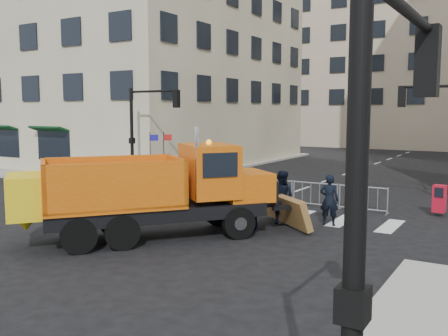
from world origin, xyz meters
The scene contains 13 objects.
ground centered at (0.00, 0.00, 0.00)m, with size 120.00×120.00×0.00m, color black.
sidewalk_back centered at (0.00, 8.50, 0.07)m, with size 64.00×5.00×0.15m, color gray.
building_left centered at (-20.00, 20.00, 13.00)m, with size 24.00×22.00×26.00m, color tan.
building_far centered at (0.00, 52.00, 12.00)m, with size 30.00×18.00×24.00m, color tan.
traffic_light_left centered at (-8.00, 7.50, 2.70)m, with size 0.18×0.18×5.40m, color black.
traffic_light_near centered at (9.00, -9.00, 2.70)m, with size 0.18×0.18×5.40m, color black.
crowd_barriers centered at (-0.75, 7.60, 0.55)m, with size 12.60×0.60×1.10m, color #9EA0A5, non-canonical shape.
plow_truck centered at (-0.27, -0.43, 1.64)m, with size 7.92×9.01×3.70m.
cop_a centered at (4.13, 4.46, 0.95)m, with size 0.69×0.46×1.90m, color black.
cop_b centered at (2.51, 3.83, 1.00)m, with size 0.97×0.76×2.00m, color black.
cop_c centered at (2.20, 2.17, 0.81)m, with size 0.94×0.39×1.61m, color black.
worker centered at (-4.54, 7.48, 1.03)m, with size 1.14×0.65×1.76m, color #CCDC19.
newspaper_box centered at (7.34, 8.37, 0.70)m, with size 0.45×0.40×1.10m, color #B80E23.
Camera 1 is at (10.12, -12.90, 4.17)m, focal length 40.00 mm.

